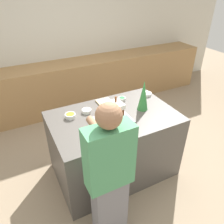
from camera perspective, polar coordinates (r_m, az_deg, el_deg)
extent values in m
plane|color=gray|center=(3.15, 0.42, -14.64)|extent=(12.00, 12.00, 0.00)
cube|color=beige|center=(4.42, -13.88, 18.06)|extent=(8.00, 0.05, 2.60)
cube|color=#9E7547|center=(4.39, -11.38, 6.62)|extent=(6.00, 0.60, 0.93)
cube|color=#514C47|center=(2.85, 0.45, -8.50)|extent=(1.50, 0.96, 0.88)
cube|color=#9E9EA8|center=(2.51, 0.25, -2.00)|extent=(0.42, 0.32, 0.01)
cube|color=#5B2D14|center=(2.47, 0.25, -0.43)|extent=(0.20, 0.16, 0.15)
cube|color=white|center=(2.41, 0.26, 1.65)|extent=(0.22, 0.18, 0.05)
cylinder|color=#5B2D14|center=(2.43, 1.09, 3.39)|extent=(0.02, 0.02, 0.06)
cone|color=#33843D|center=(2.65, 8.22, 4.28)|extent=(0.13, 0.13, 0.38)
cylinder|color=white|center=(2.58, -10.81, -0.99)|extent=(0.12, 0.12, 0.05)
cylinder|color=orange|center=(2.57, -10.86, -0.64)|extent=(0.10, 0.10, 0.01)
cylinder|color=white|center=(2.66, -6.62, 0.28)|extent=(0.11, 0.11, 0.04)
cylinder|color=brown|center=(2.65, -6.64, 0.57)|extent=(0.09, 0.09, 0.01)
cylinder|color=silver|center=(2.90, 2.63, 3.39)|extent=(0.10, 0.10, 0.04)
cylinder|color=green|center=(2.89, 2.64, 3.68)|extent=(0.08, 0.08, 0.01)
cylinder|color=white|center=(3.07, 9.04, 4.67)|extent=(0.13, 0.13, 0.04)
cylinder|color=white|center=(3.07, 9.06, 4.92)|extent=(0.11, 0.11, 0.01)
cube|color=#CCB78C|center=(2.86, -1.96, 2.64)|extent=(0.19, 0.18, 0.02)
cube|color=slate|center=(2.31, -0.61, -23.92)|extent=(0.31, 0.17, 0.75)
cube|color=#4C9966|center=(1.80, -0.73, -11.75)|extent=(0.41, 0.18, 0.59)
sphere|color=#996B4C|center=(1.55, -0.83, -1.01)|extent=(0.20, 0.20, 0.20)
cylinder|color=#996B4C|center=(1.85, -3.56, -4.94)|extent=(0.07, 0.41, 0.07)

